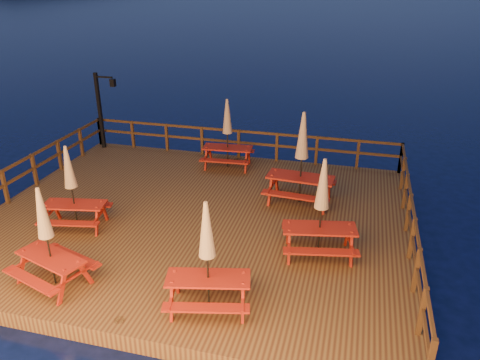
{
  "coord_description": "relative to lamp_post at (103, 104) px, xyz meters",
  "views": [
    {
      "loc": [
        4.29,
        -11.26,
        6.9
      ],
      "look_at": [
        1.17,
        0.6,
        1.42
      ],
      "focal_mm": 35.0,
      "sensor_mm": 36.0,
      "label": 1
    }
  ],
  "objects": [
    {
      "name": "picnic_table_1",
      "position": [
        9.03,
        -5.67,
        -0.46
      ],
      "size": [
        2.05,
        1.79,
        2.57
      ],
      "rotation": [
        0.0,
        0.0,
        0.19
      ],
      "color": "maroon",
      "rests_on": "deck"
    },
    {
      "name": "picnic_table_0",
      "position": [
        5.24,
        -0.7,
        -0.5
      ],
      "size": [
        1.85,
        1.56,
        2.5
      ],
      "rotation": [
        0.0,
        0.0,
        0.07
      ],
      "color": "maroon",
      "rests_on": "deck"
    },
    {
      "name": "deck_piles",
      "position": [
        5.39,
        -4.55,
        -2.5
      ],
      "size": [
        11.44,
        9.44,
        1.4
      ],
      "color": "#3A2812",
      "rests_on": "ground"
    },
    {
      "name": "picnic_table_3",
      "position": [
        2.42,
        -5.98,
        -0.56
      ],
      "size": [
        1.89,
        1.66,
        2.38
      ],
      "rotation": [
        0.0,
        0.0,
        0.19
      ],
      "color": "maroon",
      "rests_on": "deck"
    },
    {
      "name": "picnic_table_5",
      "position": [
        3.37,
        -8.4,
        -0.55
      ],
      "size": [
        2.02,
        1.83,
        2.4
      ],
      "rotation": [
        0.0,
        0.0,
        -0.31
      ],
      "color": "maroon",
      "rests_on": "deck"
    },
    {
      "name": "picnic_table_2",
      "position": [
        8.16,
        -2.89,
        -0.31
      ],
      "size": [
        2.11,
        1.78,
        2.86
      ],
      "rotation": [
        0.0,
        0.0,
        -0.07
      ],
      "color": "maroon",
      "rests_on": "deck"
    },
    {
      "name": "ground",
      "position": [
        5.39,
        -4.55,
        -2.2
      ],
      "size": [
        500.0,
        500.0,
        0.0
      ],
      "primitive_type": "plane",
      "color": "black",
      "rests_on": "ground"
    },
    {
      "name": "picnic_table_4",
      "position": [
        7.02,
        -8.29,
        -0.51
      ],
      "size": [
        2.01,
        1.78,
        2.48
      ],
      "rotation": [
        0.0,
        0.0,
        0.23
      ],
      "color": "maroon",
      "rests_on": "deck"
    },
    {
      "name": "deck",
      "position": [
        5.39,
        -4.55,
        -2.0
      ],
      "size": [
        12.0,
        10.0,
        0.4
      ],
      "primitive_type": "cube",
      "color": "#452616",
      "rests_on": "ground"
    },
    {
      "name": "lamp_post",
      "position": [
        0.0,
        0.0,
        0.0
      ],
      "size": [
        0.85,
        0.18,
        3.0
      ],
      "color": "black",
      "rests_on": "deck"
    },
    {
      "name": "railing",
      "position": [
        5.39,
        -2.77,
        -1.03
      ],
      "size": [
        11.8,
        9.75,
        1.1
      ],
      "color": "#3A2812",
      "rests_on": "deck"
    }
  ]
}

